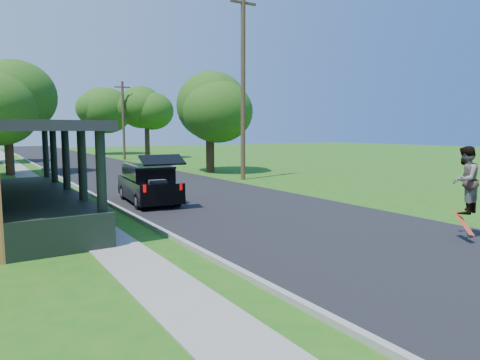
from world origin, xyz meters
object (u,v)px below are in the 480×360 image
skateboarder (465,180)px  tree_right_near (209,102)px  black_suv (149,184)px  utility_pole_near (243,85)px

skateboarder → tree_right_near: bearing=-110.9°
skateboarder → tree_right_near: (2.99, 19.91, 3.25)m
black_suv → skateboarder: bearing=-57.6°
black_suv → tree_right_near: (8.04, 9.94, 4.06)m
tree_right_near → utility_pole_near: bearing=-94.6°
skateboarder → utility_pole_near: (2.59, 14.96, 3.93)m
black_suv → tree_right_near: bearing=56.5°
tree_right_near → utility_pole_near: size_ratio=0.69×
skateboarder → black_suv: bearing=-75.4°
black_suv → skateboarder: (5.06, -9.97, 0.81)m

